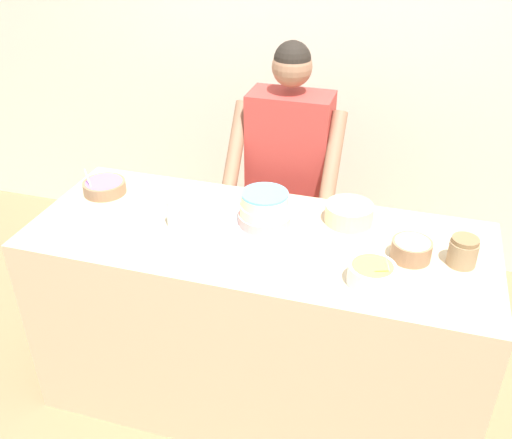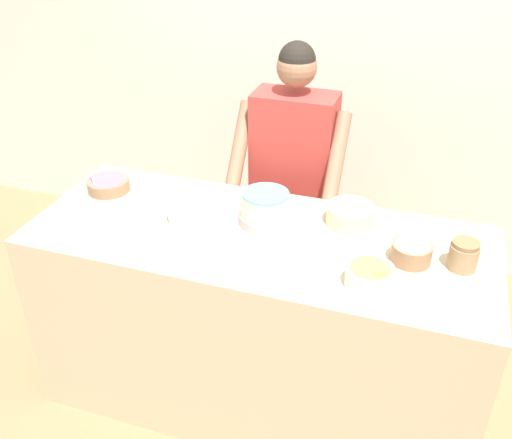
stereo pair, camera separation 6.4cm
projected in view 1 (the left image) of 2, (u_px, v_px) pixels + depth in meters
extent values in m
cube|color=silver|center=(327.00, 60.00, 3.47)|extent=(10.00, 0.05, 2.60)
cube|color=#C6B793|center=(258.00, 320.00, 2.67)|extent=(1.98, 0.78, 0.95)
cylinder|color=#2D2D38|center=(270.00, 255.00, 3.28)|extent=(0.12, 0.12, 0.77)
cylinder|color=#2D2D38|center=(302.00, 260.00, 3.24)|extent=(0.12, 0.12, 0.77)
cube|color=#B23833|center=(289.00, 148.00, 2.91)|extent=(0.41, 0.23, 0.58)
cylinder|color=#8E664C|center=(234.00, 156.00, 2.84)|extent=(0.07, 0.38, 0.49)
cylinder|color=#8E664C|center=(331.00, 168.00, 2.72)|extent=(0.07, 0.38, 0.49)
sphere|color=#8E664C|center=(292.00, 67.00, 2.69)|extent=(0.19, 0.19, 0.19)
sphere|color=black|center=(292.00, 60.00, 2.68)|extent=(0.18, 0.18, 0.18)
cylinder|color=silver|center=(265.00, 224.00, 2.48)|extent=(0.32, 0.32, 0.01)
cylinder|color=pink|center=(265.00, 218.00, 2.46)|extent=(0.23, 0.23, 0.05)
cylinder|color=#F4EABC|center=(265.00, 209.00, 2.44)|extent=(0.21, 0.21, 0.05)
cylinder|color=#F4EABC|center=(265.00, 200.00, 2.42)|extent=(0.20, 0.20, 0.05)
cylinder|color=#60B7E0|center=(265.00, 194.00, 2.40)|extent=(0.20, 0.20, 0.01)
cylinder|color=#936B4C|center=(105.00, 187.00, 2.72)|extent=(0.20, 0.20, 0.06)
cylinder|color=#9E66B7|center=(104.00, 183.00, 2.71)|extent=(0.17, 0.17, 0.01)
cylinder|color=silver|center=(90.00, 184.00, 2.66)|extent=(0.06, 0.04, 0.13)
cylinder|color=white|center=(372.00, 274.00, 2.11)|extent=(0.18, 0.18, 0.08)
cylinder|color=#F2DB4C|center=(373.00, 267.00, 2.09)|extent=(0.15, 0.15, 0.01)
cylinder|color=silver|center=(389.00, 269.00, 2.04)|extent=(0.05, 0.10, 0.17)
cylinder|color=beige|center=(349.00, 213.00, 2.48)|extent=(0.21, 0.21, 0.08)
cylinder|color=pink|center=(350.00, 206.00, 2.47)|extent=(0.18, 0.18, 0.01)
cylinder|color=#936B4C|center=(411.00, 250.00, 2.25)|extent=(0.16, 0.16, 0.08)
cylinder|color=white|center=(412.00, 243.00, 2.23)|extent=(0.14, 0.14, 0.01)
cylinder|color=silver|center=(175.00, 213.00, 2.44)|extent=(0.07, 0.07, 0.13)
cylinder|color=silver|center=(73.00, 216.00, 2.53)|extent=(0.24, 0.24, 0.01)
cylinder|color=#9E7F5B|center=(463.00, 253.00, 2.21)|extent=(0.11, 0.11, 0.10)
cylinder|color=olive|center=(466.00, 240.00, 2.18)|extent=(0.10, 0.10, 0.02)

